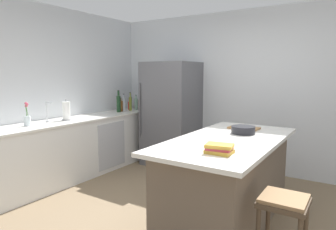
% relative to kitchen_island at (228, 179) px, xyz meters
% --- Properties ---
extents(ground_plane, '(7.20, 7.20, 0.00)m').
position_rel_kitchen_island_xyz_m(ground_plane, '(-0.43, -0.39, -0.46)').
color(ground_plane, '#7A664C').
extents(wall_rear, '(6.00, 0.10, 2.60)m').
position_rel_kitchen_island_xyz_m(wall_rear, '(-0.43, 1.86, 0.84)').
color(wall_rear, silver).
rests_on(wall_rear, ground_plane).
extents(wall_left, '(0.10, 6.00, 2.60)m').
position_rel_kitchen_island_xyz_m(wall_left, '(-2.88, -0.39, 0.84)').
color(wall_left, silver).
rests_on(wall_left, ground_plane).
extents(counter_run_left, '(0.66, 3.17, 0.90)m').
position_rel_kitchen_island_xyz_m(counter_run_left, '(-2.51, 0.14, -0.01)').
color(counter_run_left, silver).
rests_on(counter_run_left, ground_plane).
extents(kitchen_island, '(0.98, 2.01, 0.91)m').
position_rel_kitchen_island_xyz_m(kitchen_island, '(0.00, 0.00, 0.00)').
color(kitchen_island, brown).
rests_on(kitchen_island, ground_plane).
extents(refrigerator, '(0.85, 0.79, 1.78)m').
position_rel_kitchen_island_xyz_m(refrigerator, '(-1.62, 1.44, 0.43)').
color(refrigerator, '#56565B').
rests_on(refrigerator, ground_plane).
extents(bar_stool, '(0.36, 0.36, 0.63)m').
position_rel_kitchen_island_xyz_m(bar_stool, '(0.69, -0.57, 0.06)').
color(bar_stool, '#473828').
rests_on(bar_stool, ground_plane).
extents(sink_faucet, '(0.15, 0.05, 0.30)m').
position_rel_kitchen_island_xyz_m(sink_faucet, '(-2.56, -0.36, 0.60)').
color(sink_faucet, silver).
rests_on(sink_faucet, counter_run_left).
extents(flower_vase, '(0.09, 0.09, 0.32)m').
position_rel_kitchen_island_xyz_m(flower_vase, '(-2.52, -0.69, 0.54)').
color(flower_vase, silver).
rests_on(flower_vase, counter_run_left).
extents(paper_towel_roll, '(0.14, 0.14, 0.31)m').
position_rel_kitchen_island_xyz_m(paper_towel_roll, '(-2.50, -0.08, 0.58)').
color(paper_towel_roll, gray).
rests_on(paper_towel_roll, counter_run_left).
extents(vinegar_bottle, '(0.05, 0.05, 0.25)m').
position_rel_kitchen_island_xyz_m(vinegar_bottle, '(-2.47, 1.62, 0.54)').
color(vinegar_bottle, '#994C23').
rests_on(vinegar_bottle, counter_run_left).
extents(gin_bottle, '(0.07, 0.07, 0.28)m').
position_rel_kitchen_island_xyz_m(gin_bottle, '(-2.47, 1.51, 0.56)').
color(gin_bottle, '#8CB79E').
rests_on(gin_bottle, counter_run_left).
extents(hot_sauce_bottle, '(0.05, 0.05, 0.22)m').
position_rel_kitchen_island_xyz_m(hot_sauce_bottle, '(-2.57, 1.42, 0.53)').
color(hot_sauce_bottle, red).
rests_on(hot_sauce_bottle, counter_run_left).
extents(olive_oil_bottle, '(0.05, 0.05, 0.34)m').
position_rel_kitchen_island_xyz_m(olive_oil_bottle, '(-2.46, 1.33, 0.58)').
color(olive_oil_bottle, olive).
rests_on(olive_oil_bottle, counter_run_left).
extents(soda_bottle, '(0.07, 0.07, 0.32)m').
position_rel_kitchen_island_xyz_m(soda_bottle, '(-2.53, 1.22, 0.56)').
color(soda_bottle, silver).
rests_on(soda_bottle, counter_run_left).
extents(whiskey_bottle, '(0.08, 0.08, 0.25)m').
position_rel_kitchen_island_xyz_m(whiskey_bottle, '(-2.54, 1.15, 0.55)').
color(whiskey_bottle, brown).
rests_on(whiskey_bottle, counter_run_left).
extents(wine_bottle, '(0.07, 0.07, 0.39)m').
position_rel_kitchen_island_xyz_m(wine_bottle, '(-2.50, 1.05, 0.60)').
color(wine_bottle, '#19381E').
rests_on(wine_bottle, counter_run_left).
extents(cookbook_stack, '(0.25, 0.20, 0.08)m').
position_rel_kitchen_island_xyz_m(cookbook_stack, '(0.15, -0.61, 0.49)').
color(cookbook_stack, gold).
rests_on(cookbook_stack, kitchen_island).
extents(mixing_bowl, '(0.27, 0.27, 0.09)m').
position_rel_kitchen_island_xyz_m(mixing_bowl, '(0.04, 0.34, 0.49)').
color(mixing_bowl, black).
rests_on(mixing_bowl, kitchen_island).
extents(cutting_board, '(0.36, 0.22, 0.02)m').
position_rel_kitchen_island_xyz_m(cutting_board, '(-0.05, 0.65, 0.46)').
color(cutting_board, '#9E7042').
rests_on(cutting_board, kitchen_island).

